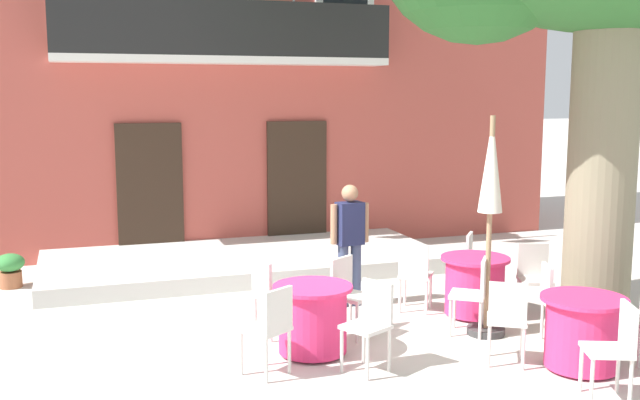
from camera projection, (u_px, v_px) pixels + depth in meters
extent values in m
plane|color=beige|center=(324.00, 340.00, 8.40)|extent=(120.00, 120.00, 0.00)
cube|color=#B24C42|center=(203.00, 44.00, 14.39)|extent=(13.00, 4.00, 7.50)
cube|color=#332319|center=(150.00, 191.00, 12.45)|extent=(1.10, 0.08, 2.30)
cube|color=#332319|center=(297.00, 185.00, 13.27)|extent=(1.10, 0.08, 2.30)
cube|color=silver|center=(227.00, 60.00, 12.27)|extent=(5.60, 0.65, 0.12)
cube|color=black|center=(230.00, 27.00, 11.92)|extent=(5.60, 0.06, 0.90)
cylinder|color=#995638|center=(82.00, 46.00, 11.54)|extent=(0.35, 0.35, 0.25)
ellipsoid|color=#38843D|center=(81.00, 25.00, 11.49)|extent=(0.46, 0.46, 0.40)
cylinder|color=#995638|center=(180.00, 48.00, 12.03)|extent=(0.29, 0.29, 0.24)
ellipsoid|color=#4C8E38|center=(180.00, 27.00, 11.98)|extent=(0.37, 0.37, 0.46)
cylinder|color=#47423D|center=(271.00, 49.00, 12.51)|extent=(0.35, 0.35, 0.27)
ellipsoid|color=#38843D|center=(271.00, 28.00, 12.46)|extent=(0.46, 0.46, 0.43)
cylinder|color=#47423D|center=(355.00, 52.00, 13.00)|extent=(0.29, 0.29, 0.23)
ellipsoid|color=#38843D|center=(355.00, 36.00, 12.96)|extent=(0.38, 0.38, 0.31)
cube|color=silver|center=(243.00, 261.00, 11.79)|extent=(6.21, 2.67, 0.25)
cylinder|color=#7F755B|center=(601.00, 181.00, 8.47)|extent=(0.77, 0.77, 3.58)
cylinder|color=#E52D66|center=(474.00, 287.00, 9.28)|extent=(0.74, 0.74, 0.68)
cylinder|color=#E52D66|center=(475.00, 258.00, 9.23)|extent=(0.86, 0.86, 0.04)
cylinder|color=#2D2823|center=(474.00, 314.00, 9.34)|extent=(0.44, 0.44, 0.03)
cylinder|color=silver|center=(450.00, 318.00, 8.49)|extent=(0.04, 0.04, 0.45)
cylinder|color=silver|center=(454.00, 310.00, 8.81)|extent=(0.04, 0.04, 0.45)
cylinder|color=silver|center=(480.00, 321.00, 8.39)|extent=(0.04, 0.04, 0.45)
cylinder|color=silver|center=(483.00, 312.00, 8.71)|extent=(0.04, 0.04, 0.45)
cube|color=silver|center=(468.00, 295.00, 8.56)|extent=(0.56, 0.56, 0.04)
cube|color=silver|center=(484.00, 277.00, 8.48)|extent=(0.26, 0.33, 0.42)
cylinder|color=silver|center=(551.00, 304.00, 9.07)|extent=(0.04, 0.04, 0.45)
cylinder|color=silver|center=(523.00, 303.00, 9.10)|extent=(0.04, 0.04, 0.45)
cylinder|color=silver|center=(545.00, 296.00, 9.41)|extent=(0.04, 0.04, 0.45)
cylinder|color=silver|center=(518.00, 295.00, 9.43)|extent=(0.04, 0.04, 0.45)
cube|color=silver|center=(535.00, 280.00, 9.22)|extent=(0.52, 0.52, 0.04)
cube|color=silver|center=(533.00, 259.00, 9.36)|extent=(0.37, 0.18, 0.42)
cylinder|color=silver|center=(496.00, 282.00, 10.11)|extent=(0.04, 0.04, 0.45)
cylinder|color=silver|center=(493.00, 288.00, 9.79)|extent=(0.04, 0.04, 0.45)
cylinder|color=silver|center=(471.00, 280.00, 10.22)|extent=(0.04, 0.04, 0.45)
cylinder|color=silver|center=(467.00, 286.00, 9.90)|extent=(0.04, 0.04, 0.45)
cube|color=silver|center=(482.00, 266.00, 9.97)|extent=(0.56, 0.56, 0.04)
cube|color=silver|center=(469.00, 249.00, 10.00)|extent=(0.26, 0.32, 0.42)
cylinder|color=silver|center=(405.00, 289.00, 9.74)|extent=(0.04, 0.04, 0.45)
cylinder|color=silver|center=(431.00, 291.00, 9.64)|extent=(0.04, 0.04, 0.45)
cylinder|color=silver|center=(400.00, 296.00, 9.42)|extent=(0.04, 0.04, 0.45)
cylinder|color=silver|center=(426.00, 298.00, 9.32)|extent=(0.04, 0.04, 0.45)
cube|color=silver|center=(416.00, 275.00, 9.49)|extent=(0.56, 0.56, 0.04)
cube|color=silver|center=(414.00, 261.00, 9.29)|extent=(0.33, 0.26, 0.42)
cylinder|color=#E52D66|center=(313.00, 321.00, 7.92)|extent=(0.74, 0.74, 0.68)
cylinder|color=#E52D66|center=(313.00, 287.00, 7.87)|extent=(0.86, 0.86, 0.04)
cylinder|color=#2D2823|center=(313.00, 352.00, 7.97)|extent=(0.44, 0.44, 0.03)
cylinder|color=silver|center=(374.00, 316.00, 8.55)|extent=(0.04, 0.04, 0.45)
cylinder|color=silver|center=(357.00, 324.00, 8.28)|extent=(0.04, 0.04, 0.45)
cylinder|color=silver|center=(351.00, 311.00, 8.76)|extent=(0.04, 0.04, 0.45)
cylinder|color=silver|center=(333.00, 318.00, 8.49)|extent=(0.04, 0.04, 0.45)
cube|color=silver|center=(354.00, 297.00, 8.48)|extent=(0.55, 0.55, 0.04)
cube|color=silver|center=(341.00, 275.00, 8.56)|extent=(0.34, 0.24, 0.42)
cylinder|color=silver|center=(280.00, 311.00, 8.78)|extent=(0.04, 0.04, 0.45)
cylinder|color=silver|center=(296.00, 318.00, 8.51)|extent=(0.04, 0.04, 0.45)
cylinder|color=silver|center=(255.00, 316.00, 8.58)|extent=(0.04, 0.04, 0.45)
cylinder|color=silver|center=(271.00, 323.00, 8.31)|extent=(0.04, 0.04, 0.45)
cube|color=silver|center=(275.00, 296.00, 8.51)|extent=(0.50, 0.50, 0.04)
cube|color=silver|center=(262.00, 279.00, 8.37)|extent=(0.15, 0.37, 0.42)
cylinder|color=silver|center=(241.00, 353.00, 7.34)|extent=(0.04, 0.04, 0.45)
cylinder|color=silver|center=(265.00, 344.00, 7.60)|extent=(0.04, 0.04, 0.45)
cylinder|color=silver|center=(266.00, 361.00, 7.13)|extent=(0.04, 0.04, 0.45)
cylinder|color=silver|center=(289.00, 352.00, 7.39)|extent=(0.04, 0.04, 0.45)
cube|color=silver|center=(265.00, 329.00, 7.33)|extent=(0.55, 0.55, 0.04)
cube|color=silver|center=(278.00, 310.00, 7.18)|extent=(0.34, 0.24, 0.42)
cylinder|color=silver|center=(367.00, 359.00, 7.19)|extent=(0.04, 0.04, 0.45)
cylinder|color=silver|center=(342.00, 350.00, 7.42)|extent=(0.04, 0.04, 0.45)
cylinder|color=silver|center=(389.00, 350.00, 7.43)|extent=(0.04, 0.04, 0.45)
cylinder|color=silver|center=(364.00, 342.00, 7.66)|extent=(0.04, 0.04, 0.45)
cube|color=silver|center=(366.00, 327.00, 7.39)|extent=(0.54, 0.54, 0.04)
cube|color=silver|center=(377.00, 301.00, 7.49)|extent=(0.21, 0.36, 0.42)
cylinder|color=#E52D66|center=(582.00, 334.00, 7.47)|extent=(0.74, 0.74, 0.68)
cylinder|color=#E52D66|center=(584.00, 299.00, 7.42)|extent=(0.86, 0.86, 0.04)
cylinder|color=#2D2823|center=(581.00, 368.00, 7.52)|extent=(0.44, 0.44, 0.03)
cylinder|color=silver|center=(489.00, 336.00, 7.87)|extent=(0.04, 0.04, 0.45)
cylinder|color=silver|center=(522.00, 338.00, 7.79)|extent=(0.04, 0.04, 0.45)
cylinder|color=silver|center=(489.00, 346.00, 7.54)|extent=(0.04, 0.04, 0.45)
cylinder|color=silver|center=(523.00, 349.00, 7.46)|extent=(0.04, 0.04, 0.45)
cube|color=silver|center=(507.00, 320.00, 7.63)|extent=(0.55, 0.55, 0.04)
cube|color=silver|center=(508.00, 303.00, 7.42)|extent=(0.34, 0.23, 0.42)
cylinder|color=silver|center=(592.00, 383.00, 6.59)|extent=(0.04, 0.04, 0.45)
cylinder|color=silver|center=(581.00, 369.00, 6.93)|extent=(0.04, 0.04, 0.45)
cylinder|color=silver|center=(631.00, 384.00, 6.57)|extent=(0.04, 0.04, 0.45)
cylinder|color=silver|center=(618.00, 370.00, 6.91)|extent=(0.04, 0.04, 0.45)
cube|color=silver|center=(607.00, 350.00, 6.72)|extent=(0.52, 0.52, 0.04)
cube|color=silver|center=(628.00, 327.00, 6.67)|extent=(0.18, 0.37, 0.42)
cylinder|color=silver|center=(639.00, 347.00, 7.52)|extent=(0.04, 0.04, 0.45)
cylinder|color=silver|center=(572.00, 321.00, 8.39)|extent=(0.04, 0.04, 0.45)
cylinder|color=silver|center=(581.00, 330.00, 8.06)|extent=(0.04, 0.04, 0.45)
cylinder|color=silver|center=(542.00, 320.00, 8.41)|extent=(0.04, 0.04, 0.45)
cylinder|color=silver|center=(550.00, 330.00, 8.07)|extent=(0.04, 0.04, 0.45)
cube|color=silver|center=(562.00, 304.00, 8.20)|extent=(0.52, 0.52, 0.04)
cube|color=silver|center=(547.00, 284.00, 8.17)|extent=(0.18, 0.37, 0.42)
cylinder|color=#997A56|center=(489.00, 227.00, 8.43)|extent=(0.06, 0.06, 2.55)
cylinder|color=#333333|center=(486.00, 331.00, 8.61)|extent=(0.44, 0.44, 0.08)
cone|color=silver|center=(491.00, 164.00, 8.33)|extent=(0.28, 0.28, 1.10)
cylinder|color=#995638|center=(11.00, 279.00, 10.67)|extent=(0.32, 0.32, 0.24)
ellipsoid|color=#38843D|center=(10.00, 263.00, 10.63)|extent=(0.41, 0.41, 0.26)
cylinder|color=#384260|center=(343.00, 276.00, 9.68)|extent=(0.14, 0.14, 0.83)
cylinder|color=#384260|center=(356.00, 275.00, 9.74)|extent=(0.14, 0.14, 0.83)
cube|color=#1E2347|center=(350.00, 223.00, 9.61)|extent=(0.37, 0.27, 0.56)
sphere|color=#9E7051|center=(350.00, 193.00, 9.55)|extent=(0.22, 0.22, 0.22)
cylinder|color=#9E7051|center=(334.00, 224.00, 9.54)|extent=(0.09, 0.09, 0.52)
cylinder|color=#9E7051|center=(365.00, 222.00, 9.68)|extent=(0.09, 0.09, 0.52)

